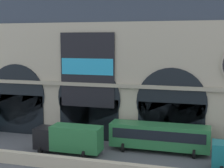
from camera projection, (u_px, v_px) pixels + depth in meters
The scene contains 5 objects.
ground_plane at pixel (74, 152), 37.46m from camera, with size 200.00×200.00×0.00m, color #54565B.
quay_parapet_wall at pixel (54, 162), 32.71m from camera, with size 90.00×0.70×1.21m, color beige.
station_building at pixel (95, 64), 43.18m from camera, with size 42.57×5.00×19.19m.
box_truck_center at pixel (69, 138), 36.81m from camera, with size 7.50×2.91×3.12m.
bus_mideast at pixel (159, 136), 37.32m from camera, with size 11.00×3.25×3.10m.
Camera 1 is at (14.40, -33.43, 12.41)m, focal length 53.87 mm.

